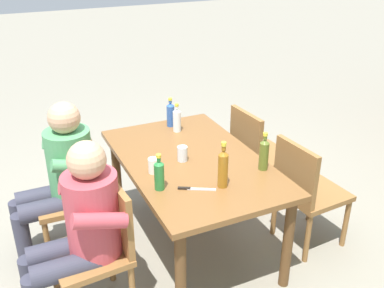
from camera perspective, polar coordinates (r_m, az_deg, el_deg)
name	(u,v)px	position (r m, az deg, el deg)	size (l,w,h in m)	color
ground_plane	(192,243)	(3.55, 0.00, -12.60)	(24.00, 24.00, 0.00)	gray
dining_table	(192,171)	(3.19, 0.00, -3.45)	(1.50, 0.93, 0.74)	brown
chair_near_right	(101,243)	(2.82, -11.63, -12.37)	(0.47, 0.47, 0.87)	olive
chair_near_left	(78,191)	(3.36, -14.44, -5.84)	(0.46, 0.46, 0.87)	olive
chair_far_left	(256,151)	(3.86, 8.25, -0.95)	(0.47, 0.47, 0.87)	olive
chair_far_right	(305,189)	(3.38, 14.39, -5.59)	(0.47, 0.47, 0.87)	olive
person_in_white_shirt	(80,226)	(2.70, -14.18, -10.14)	(0.47, 0.62, 1.18)	#B7424C
person_in_plaid_shirt	(60,174)	(3.27, -16.63, -3.68)	(0.47, 0.62, 1.18)	#4C935B
bottle_amber	(223,168)	(2.77, 4.02, -3.06)	(0.06, 0.06, 0.31)	#996019
bottle_green	(159,174)	(2.75, -4.25, -3.92)	(0.06, 0.06, 0.24)	#287A38
bottle_clear	(177,119)	(3.55, -1.96, 3.18)	(0.06, 0.06, 0.24)	white
bottle_blue	(171,114)	(3.65, -2.78, 3.88)	(0.06, 0.06, 0.25)	#2D56A3
bottle_olive	(264,154)	(3.01, 9.25, -1.23)	(0.06, 0.06, 0.27)	#566623
cup_white	(154,166)	(2.97, -4.97, -2.78)	(0.07, 0.07, 0.10)	white
cup_glass	(182,154)	(3.11, -1.25, -1.25)	(0.07, 0.07, 0.11)	silver
table_knife	(194,189)	(2.79, 0.23, -5.78)	(0.13, 0.22, 0.01)	silver
backpack_by_near_side	(159,152)	(4.48, -4.32, -1.02)	(0.32, 0.25, 0.40)	#2D4784
backpack_by_far_side	(176,147)	(4.55, -2.06, -0.41)	(0.32, 0.20, 0.42)	#47663D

